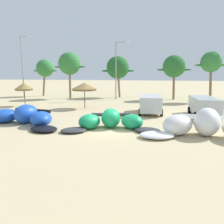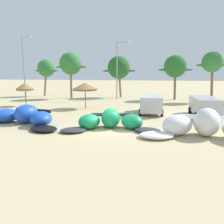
{
  "view_description": "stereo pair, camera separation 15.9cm",
  "coord_description": "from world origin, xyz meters",
  "px_view_note": "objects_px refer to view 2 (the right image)",
  "views": [
    {
      "loc": [
        3.91,
        -15.49,
        4.05
      ],
      "look_at": [
        -0.12,
        2.0,
        1.0
      ],
      "focal_mm": 35.97,
      "sensor_mm": 36.0,
      "label": 1
    },
    {
      "loc": [
        4.07,
        -15.45,
        4.05
      ],
      "look_at": [
        -0.12,
        2.0,
        1.0
      ],
      "focal_mm": 35.97,
      "sensor_mm": 36.0,
      "label": 2
    }
  ],
  "objects_px": {
    "kite_far_left": "(23,117)",
    "palm_center_right": "(212,63)",
    "parked_car_second": "(151,103)",
    "lamppost_west_center": "(118,67)",
    "beach_umbrella_near_van": "(25,87)",
    "palm_left": "(71,64)",
    "kite_left_of_center": "(207,127)",
    "parked_van": "(204,105)",
    "palm_center_left": "(175,67)",
    "kite_left": "(111,121)",
    "palm_leftmost": "(46,69)",
    "beach_umbrella_middle": "(85,87)",
    "palm_left_of_gap": "(119,68)",
    "lamppost_west": "(24,64)"
  },
  "relations": [
    {
      "from": "kite_left_of_center",
      "to": "palm_center_left",
      "type": "height_order",
      "value": "palm_center_left"
    },
    {
      "from": "kite_left",
      "to": "beach_umbrella_near_van",
      "type": "relative_size",
      "value": 2.45
    },
    {
      "from": "parked_van",
      "to": "beach_umbrella_middle",
      "type": "bearing_deg",
      "value": 170.08
    },
    {
      "from": "kite_far_left",
      "to": "palm_left_of_gap",
      "type": "distance_m",
      "value": 23.73
    },
    {
      "from": "palm_center_right",
      "to": "beach_umbrella_near_van",
      "type": "bearing_deg",
      "value": -156.25
    },
    {
      "from": "lamppost_west",
      "to": "palm_leftmost",
      "type": "bearing_deg",
      "value": 54.2
    },
    {
      "from": "palm_leftmost",
      "to": "palm_center_right",
      "type": "bearing_deg",
      "value": -4.79
    },
    {
      "from": "parked_car_second",
      "to": "palm_center_right",
      "type": "xyz_separation_m",
      "value": [
        7.83,
        12.27,
        4.6
      ]
    },
    {
      "from": "kite_left",
      "to": "parked_van",
      "type": "bearing_deg",
      "value": 42.25
    },
    {
      "from": "palm_center_right",
      "to": "beach_umbrella_middle",
      "type": "bearing_deg",
      "value": -145.98
    },
    {
      "from": "kite_left",
      "to": "parked_van",
      "type": "xyz_separation_m",
      "value": [
        7.57,
        6.88,
        0.53
      ]
    },
    {
      "from": "palm_left_of_gap",
      "to": "palm_left",
      "type": "bearing_deg",
      "value": -153.85
    },
    {
      "from": "parked_van",
      "to": "lamppost_west_center",
      "type": "distance_m",
      "value": 17.22
    },
    {
      "from": "beach_umbrella_near_van",
      "to": "palm_leftmost",
      "type": "relative_size",
      "value": 0.44
    },
    {
      "from": "palm_left",
      "to": "kite_left_of_center",
      "type": "bearing_deg",
      "value": -48.1
    },
    {
      "from": "palm_leftmost",
      "to": "lamppost_west",
      "type": "bearing_deg",
      "value": -125.8
    },
    {
      "from": "parked_car_second",
      "to": "lamppost_west_center",
      "type": "relative_size",
      "value": 0.54
    },
    {
      "from": "kite_left_of_center",
      "to": "beach_umbrella_middle",
      "type": "relative_size",
      "value": 2.81
    },
    {
      "from": "kite_left_of_center",
      "to": "palm_left",
      "type": "distance_m",
      "value": 27.62
    },
    {
      "from": "palm_left_of_gap",
      "to": "lamppost_west_center",
      "type": "height_order",
      "value": "lamppost_west_center"
    },
    {
      "from": "palm_leftmost",
      "to": "lamppost_west",
      "type": "distance_m",
      "value": 4.01
    },
    {
      "from": "kite_left",
      "to": "palm_left_of_gap",
      "type": "distance_m",
      "value": 23.77
    },
    {
      "from": "kite_left",
      "to": "beach_umbrella_near_van",
      "type": "distance_m",
      "value": 16.45
    },
    {
      "from": "beach_umbrella_near_van",
      "to": "palm_left",
      "type": "xyz_separation_m",
      "value": [
        1.89,
        10.07,
        3.23
      ]
    },
    {
      "from": "parked_car_second",
      "to": "lamppost_west_center",
      "type": "xyz_separation_m",
      "value": [
        -6.06,
        11.95,
        4.01
      ]
    },
    {
      "from": "kite_left_of_center",
      "to": "palm_center_left",
      "type": "bearing_deg",
      "value": 93.49
    },
    {
      "from": "beach_umbrella_near_van",
      "to": "palm_leftmost",
      "type": "height_order",
      "value": "palm_leftmost"
    },
    {
      "from": "palm_center_left",
      "to": "lamppost_west_center",
      "type": "xyz_separation_m",
      "value": [
        -8.77,
        -1.86,
        -0.09
      ]
    },
    {
      "from": "parked_van",
      "to": "palm_center_right",
      "type": "distance_m",
      "value": 13.92
    },
    {
      "from": "beach_umbrella_middle",
      "to": "palm_left_of_gap",
      "type": "bearing_deg",
      "value": 85.14
    },
    {
      "from": "kite_far_left",
      "to": "lamppost_west_center",
      "type": "bearing_deg",
      "value": 78.91
    },
    {
      "from": "parked_van",
      "to": "parked_car_second",
      "type": "height_order",
      "value": "same"
    },
    {
      "from": "kite_far_left",
      "to": "beach_umbrella_near_van",
      "type": "relative_size",
      "value": 2.93
    },
    {
      "from": "palm_left",
      "to": "palm_center_right",
      "type": "xyz_separation_m",
      "value": [
        21.9,
        0.4,
        -0.02
      ]
    },
    {
      "from": "lamppost_west_center",
      "to": "palm_leftmost",
      "type": "bearing_deg",
      "value": 169.29
    },
    {
      "from": "kite_left_of_center",
      "to": "beach_umbrella_near_van",
      "type": "height_order",
      "value": "beach_umbrella_near_van"
    },
    {
      "from": "lamppost_west_center",
      "to": "kite_left_of_center",
      "type": "bearing_deg",
      "value": -63.49
    },
    {
      "from": "beach_umbrella_middle",
      "to": "parked_car_second",
      "type": "distance_m",
      "value": 8.17
    },
    {
      "from": "palm_leftmost",
      "to": "palm_center_right",
      "type": "xyz_separation_m",
      "value": [
        27.97,
        -2.34,
        0.64
      ]
    },
    {
      "from": "palm_left",
      "to": "lamppost_west_center",
      "type": "relative_size",
      "value": 0.84
    },
    {
      "from": "kite_far_left",
      "to": "palm_center_right",
      "type": "xyz_separation_m",
      "value": [
        17.71,
        19.84,
        5.09
      ]
    },
    {
      "from": "palm_left",
      "to": "lamppost_west",
      "type": "xyz_separation_m",
      "value": [
        -8.38,
        -0.45,
        0.05
      ]
    },
    {
      "from": "palm_left",
      "to": "palm_left_of_gap",
      "type": "bearing_deg",
      "value": 26.15
    },
    {
      "from": "kite_left_of_center",
      "to": "parked_car_second",
      "type": "relative_size",
      "value": 1.76
    },
    {
      "from": "parked_van",
      "to": "palm_center_right",
      "type": "xyz_separation_m",
      "value": [
        2.76,
        12.84,
        4.59
      ]
    },
    {
      "from": "palm_left_of_gap",
      "to": "lamppost_west",
      "type": "relative_size",
      "value": 0.69
    },
    {
      "from": "palm_left_of_gap",
      "to": "lamppost_west",
      "type": "distance_m",
      "value": 16.31
    },
    {
      "from": "parked_car_second",
      "to": "palm_left",
      "type": "height_order",
      "value": "palm_left"
    },
    {
      "from": "palm_leftmost",
      "to": "lamppost_west",
      "type": "xyz_separation_m",
      "value": [
        -2.31,
        -3.2,
        0.71
      ]
    },
    {
      "from": "palm_center_left",
      "to": "lamppost_west_center",
      "type": "distance_m",
      "value": 8.97
    }
  ]
}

